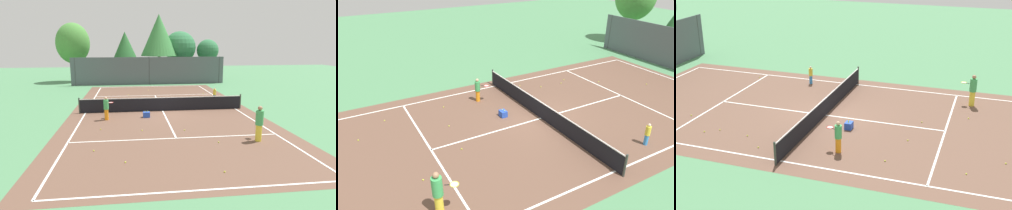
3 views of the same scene
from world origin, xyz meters
The scene contains 19 objects.
ground_plane centered at (0.00, 0.00, 0.00)m, with size 80.00×80.00×0.00m, color #4C8456.
court_surface centered at (0.00, 0.00, 0.00)m, with size 13.00×25.00×0.01m.
tennis_net centered at (0.00, 0.00, 0.51)m, with size 11.90×0.10×1.10m.
player_0 centered at (4.73, 2.85, 0.60)m, with size 0.25×0.25×1.17m.
player_1 centered at (4.08, -7.34, 0.94)m, with size 0.64×0.96×1.82m.
player_2 centered at (-3.87, -2.10, 0.78)m, with size 0.66×0.87×1.51m.
ball_crate centered at (-1.28, -1.75, 0.18)m, with size 0.45×0.36×0.43m.
tennis_ball_0 centered at (-3.58, 4.29, 0.03)m, with size 0.07×0.07×0.07m, color #CCE533.
tennis_ball_1 centered at (-4.07, -4.33, 0.03)m, with size 0.07×0.07×0.07m, color #CCE533.
tennis_ball_2 centered at (-4.02, 4.90, 0.03)m, with size 0.07×0.07×0.07m, color #CCE533.
tennis_ball_3 centered at (-4.69, 1.51, 0.03)m, with size 0.07×0.07×0.07m, color #CCE533.
tennis_ball_4 centered at (-0.42, 9.45, 0.03)m, with size 0.07×0.07×0.07m, color #CCE533.
tennis_ball_5 centered at (-3.73, 2.63, 0.03)m, with size 0.07×0.07×0.07m, color #CCE533.
tennis_ball_6 centered at (-2.45, 6.83, 0.03)m, with size 0.07×0.07×0.07m, color #CCE533.
tennis_ball_8 centered at (0.68, -5.11, 0.03)m, with size 0.07×0.07×0.07m, color #CCE533.
tennis_ball_9 centered at (-1.71, -4.86, 0.03)m, with size 0.07×0.07×0.07m, color #CCE533.
tennis_ball_11 centered at (-4.07, -7.77, 0.03)m, with size 0.07×0.07×0.07m, color #CCE533.
tennis_ball_12 centered at (-2.61, -9.30, 0.03)m, with size 0.07×0.07×0.07m, color #CCE533.
tennis_ball_13 centered at (2.00, -7.37, 0.03)m, with size 0.07×0.07×0.07m, color #CCE533.
Camera 2 is at (12.61, -9.50, 8.47)m, focal length 33.62 mm.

